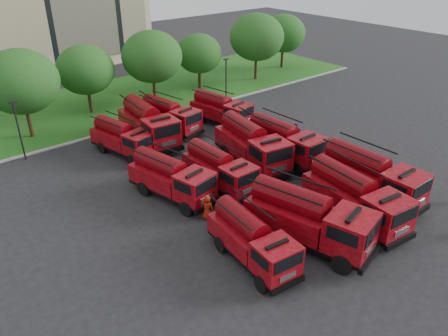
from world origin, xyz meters
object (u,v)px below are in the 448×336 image
object	(u,v)px
firefighter_5	(294,139)
firefighter_1	(334,244)
fire_truck_2	(355,197)
fire_truck_7	(283,141)
firefighter_3	(407,208)
fire_truck_5	(219,169)
firefighter_4	(207,218)
fire_truck_6	(251,144)
fire_truck_11	(221,110)
fire_truck_0	(252,239)
fire_truck_4	(171,178)
fire_truck_10	(169,116)
fire_truck_3	(370,176)
fire_truck_9	(148,124)
fire_truck_8	(122,138)
fire_truck_1	(308,218)

from	to	relation	value
firefighter_5	firefighter_1	bearing A→B (deg)	72.59
fire_truck_2	firefighter_1	bearing A→B (deg)	-155.91
fire_truck_7	firefighter_3	size ratio (longest dim) A/B	4.48
fire_truck_5	firefighter_4	bearing A→B (deg)	-140.30
fire_truck_6	firefighter_4	world-z (taller)	fire_truck_6
fire_truck_6	fire_truck_11	size ratio (longest dim) A/B	1.17
fire_truck_0	fire_truck_4	xyz separation A→B (m)	(0.34, 8.81, 0.09)
fire_truck_5	fire_truck_10	xyz separation A→B (m)	(3.03, 11.36, 0.05)
fire_truck_3	fire_truck_9	size ratio (longest dim) A/B	0.95
fire_truck_7	firefighter_3	bearing A→B (deg)	-84.99
firefighter_3	fire_truck_9	bearing A→B (deg)	-104.29
fire_truck_7	fire_truck_11	world-z (taller)	fire_truck_7
fire_truck_10	firefighter_5	size ratio (longest dim) A/B	4.68
fire_truck_8	fire_truck_9	world-z (taller)	fire_truck_9
fire_truck_10	fire_truck_2	bearing A→B (deg)	-97.42
fire_truck_6	fire_truck_11	distance (m)	9.13
fire_truck_2	fire_truck_4	bearing A→B (deg)	133.94
fire_truck_2	fire_truck_9	size ratio (longest dim) A/B	0.96
fire_truck_10	fire_truck_11	xyz separation A→B (m)	(4.92, -1.77, -0.02)
fire_truck_2	fire_truck_3	distance (m)	3.34
fire_truck_5	firefighter_4	world-z (taller)	fire_truck_5
fire_truck_0	fire_truck_1	distance (m)	3.81
fire_truck_1	fire_truck_11	xyz separation A→B (m)	(8.13, 18.29, -0.27)
fire_truck_0	fire_truck_10	world-z (taller)	fire_truck_10
firefighter_4	fire_truck_9	bearing A→B (deg)	-43.76
fire_truck_2	fire_truck_9	world-z (taller)	fire_truck_9
fire_truck_3	fire_truck_10	bearing A→B (deg)	102.60
fire_truck_1	fire_truck_7	xyz separation A→B (m)	(7.14, 8.85, -0.13)
fire_truck_0	fire_truck_8	xyz separation A→B (m)	(1.05, 17.42, -0.01)
fire_truck_6	fire_truck_9	bearing A→B (deg)	124.32
fire_truck_2	firefighter_3	size ratio (longest dim) A/B	4.73
fire_truck_2	firefighter_5	bearing A→B (deg)	65.61
fire_truck_1	fire_truck_8	xyz separation A→B (m)	(-2.63, 18.34, -0.34)
firefighter_5	fire_truck_6	bearing A→B (deg)	31.45
fire_truck_4	firefighter_5	bearing A→B (deg)	-6.32
fire_truck_8	fire_truck_9	bearing A→B (deg)	0.86
fire_truck_2	firefighter_3	bearing A→B (deg)	-14.59
fire_truck_4	fire_truck_11	world-z (taller)	fire_truck_4
fire_truck_4	fire_truck_9	distance (m)	9.99
fire_truck_11	fire_truck_2	bearing A→B (deg)	-111.28
fire_truck_4	firefighter_3	distance (m)	16.57
fire_truck_6	firefighter_1	size ratio (longest dim) A/B	5.43
fire_truck_4	fire_truck_9	size ratio (longest dim) A/B	0.88
fire_truck_8	firefighter_1	distance (m)	19.98
fire_truck_10	firefighter_1	distance (m)	21.42
fire_truck_1	fire_truck_5	xyz separation A→B (m)	(0.18, 8.70, -0.30)
fire_truck_8	firefighter_5	bearing A→B (deg)	-39.95
fire_truck_10	fire_truck_11	distance (m)	5.23
fire_truck_3	fire_truck_4	distance (m)	14.01
fire_truck_10	fire_truck_9	bearing A→B (deg)	-170.46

